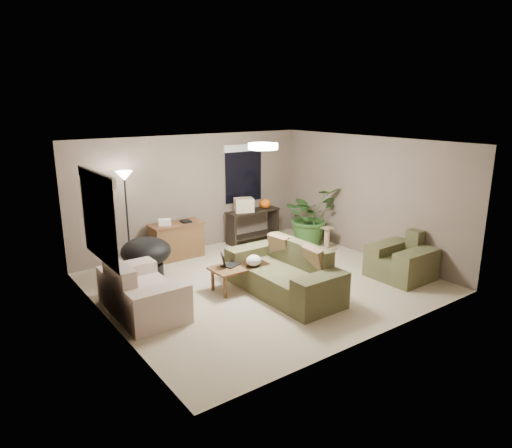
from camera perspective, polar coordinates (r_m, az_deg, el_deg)
room_shell at (r=7.93m, az=0.85°, el=1.09°), size 5.50×5.50×5.50m
main_sofa at (r=7.81m, az=3.58°, el=-6.53°), size 0.95×2.20×0.85m
throw_pillows at (r=7.85m, az=5.07°, el=-3.70°), size 0.28×1.37×0.47m
loveseat at (r=7.31m, az=-14.22°, el=-8.51°), size 0.90×1.60×0.85m
armchair at (r=8.87m, az=17.74°, el=-4.56°), size 0.95×1.00×0.85m
coffee_table at (r=7.95m, az=-2.10°, el=-5.63°), size 1.00×0.55×0.42m
laptop at (r=7.90m, az=-3.53°, el=-4.85°), size 0.43×0.34×0.24m
plastic_bag at (r=7.88m, az=-0.29°, el=-4.58°), size 0.35×0.33×0.19m
desk at (r=9.61m, az=-9.86°, el=-2.03°), size 1.10×0.50×0.75m
desk_papers at (r=9.42m, az=-10.80°, el=0.26°), size 0.70×0.30×0.12m
console_table at (r=10.57m, az=-0.40°, el=0.09°), size 1.30×0.40×0.75m
pumpkin at (r=10.67m, az=1.13°, el=2.57°), size 0.34×0.34×0.22m
cardboard_box at (r=10.32m, az=-1.53°, el=2.40°), size 0.50×0.44×0.31m
papasan_chair at (r=8.51m, az=-13.57°, el=-3.88°), size 0.92×0.92×0.80m
floor_lamp at (r=8.97m, az=-16.05°, el=4.40°), size 0.32×0.32×1.91m
ceiling_fixture at (r=7.74m, az=0.88°, el=9.68°), size 0.50×0.50×0.10m
houseplant at (r=10.42m, az=6.71°, el=0.23°), size 1.20×1.33×1.04m
cat_scratching_post at (r=10.19m, az=8.85°, el=-1.96°), size 0.32×0.32×0.50m
window_left at (r=6.88m, az=-19.27°, el=2.63°), size 0.05×1.56×1.33m
window_back at (r=10.56m, az=-1.55°, el=7.54°), size 1.06×0.05×1.33m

